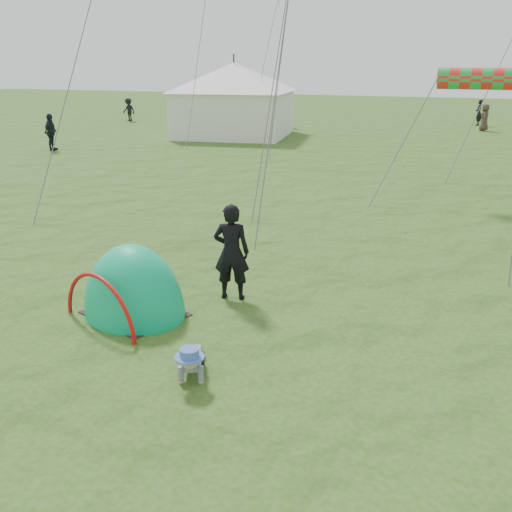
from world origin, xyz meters
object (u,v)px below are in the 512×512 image
(crawling_toddler, at_px, (191,359))
(popup_tent, at_px, (135,314))
(event_marquee, at_px, (234,97))
(standing_adult, at_px, (232,252))

(crawling_toddler, bearing_deg, popup_tent, 118.79)
(popup_tent, distance_m, event_marquee, 25.43)
(crawling_toddler, distance_m, event_marquee, 27.50)
(standing_adult, bearing_deg, popup_tent, 31.32)
(standing_adult, distance_m, event_marquee, 24.64)
(standing_adult, bearing_deg, event_marquee, -80.14)
(standing_adult, relative_size, event_marquee, 0.28)
(crawling_toddler, distance_m, standing_adult, 2.95)
(popup_tent, xyz_separation_m, standing_adult, (1.30, 1.28, 0.90))
(crawling_toddler, relative_size, popup_tent, 0.30)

